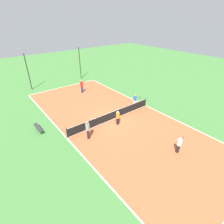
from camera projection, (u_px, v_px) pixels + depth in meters
The scene contains 14 objects.
ground_plane at pixel (112, 119), 18.48m from camera, with size 80.00×80.00×0.00m, color #47843D.
court_surface at pixel (112, 119), 18.48m from camera, with size 10.49×24.07×0.02m.
tennis_net at pixel (112, 115), 18.23m from camera, with size 10.29×0.10×0.98m.
bench at pixel (38, 128), 16.46m from camera, with size 0.36×1.73×0.45m.
player_center_orange at pixel (118, 117), 17.25m from camera, with size 0.98×0.51×1.49m.
player_near_blue at pixel (135, 99), 20.90m from camera, with size 0.77×0.97×1.45m.
player_coach_red at pixel (82, 85), 24.21m from camera, with size 0.99×0.65×1.85m.
player_baseline_gray at pixel (88, 128), 15.12m from camera, with size 0.48×0.48×1.84m.
player_near_white at pixel (179, 144), 13.68m from camera, with size 0.98×0.54×1.48m.
tennis_ball_right_alley at pixel (163, 130), 16.69m from camera, with size 0.07×0.07×0.07m, color #CCE033.
tennis_ball_near_net at pixel (61, 106), 21.01m from camera, with size 0.07×0.07×0.07m, color #CCE033.
tennis_ball_far_baseline at pixel (84, 99), 22.86m from camera, with size 0.07×0.07×0.07m, color #CCE033.
fence_post_back_left at pixel (28, 72), 24.59m from camera, with size 0.12×0.12×5.16m.
fence_post_back_right at pixel (80, 63), 29.02m from camera, with size 0.12×0.12×5.16m.
Camera 1 is at (-9.68, -12.39, 9.75)m, focal length 28.00 mm.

